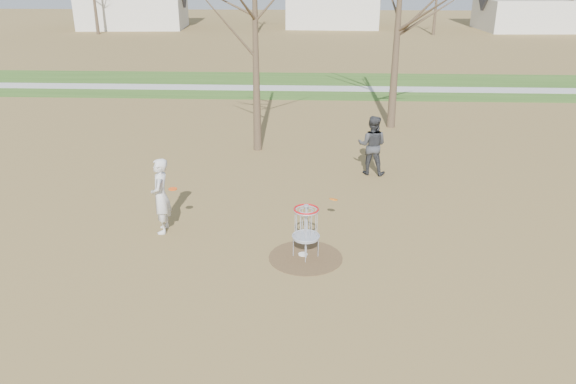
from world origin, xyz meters
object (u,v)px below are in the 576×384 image
object	(u,v)px
disc_golf_basket	(306,223)
player_standing	(161,196)
player_throwing	(372,145)
disc_grounded	(303,254)

from	to	relation	value
disc_golf_basket	player_standing	bearing A→B (deg)	161.41
player_throwing	disc_grounded	size ratio (longest dim) A/B	9.10
player_standing	disc_grounded	distance (m)	4.03
disc_grounded	player_throwing	bearing A→B (deg)	69.84
player_standing	player_throwing	size ratio (longest dim) A/B	1.01
disc_golf_basket	disc_grounded	bearing A→B (deg)	118.57
player_throwing	disc_golf_basket	bearing A→B (deg)	84.49
player_standing	disc_grounded	size ratio (longest dim) A/B	9.20
player_throwing	disc_golf_basket	size ratio (longest dim) A/B	1.48
player_standing	player_throwing	world-z (taller)	player_standing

